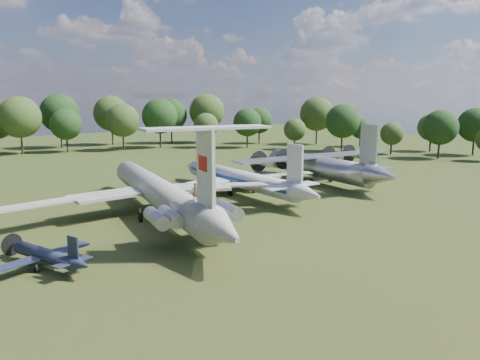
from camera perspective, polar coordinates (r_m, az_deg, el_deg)
ground at (r=64.89m, az=-6.37°, el=-4.30°), size 300.00×300.00×0.00m
il62_airliner at (r=64.60m, az=-9.90°, el=-2.09°), size 50.44×60.00×5.19m
tu104_jet at (r=78.29m, az=-0.11°, el=-0.22°), size 31.79×41.47×4.03m
an12_transport at (r=89.73m, az=9.45°, el=1.32°), size 38.31×41.88×5.05m
small_prop_west at (r=48.77m, az=-22.54°, el=-8.81°), size 13.46×15.63×1.93m
person_on_il62 at (r=50.30m, az=-5.52°, el=-1.41°), size 0.67×0.44×1.84m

